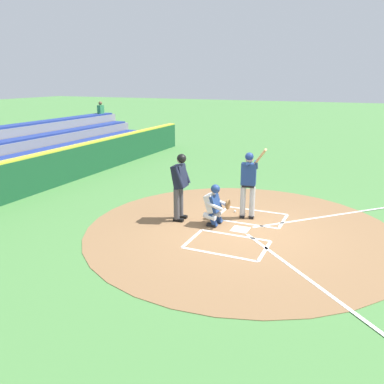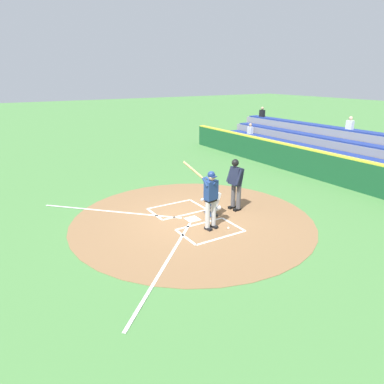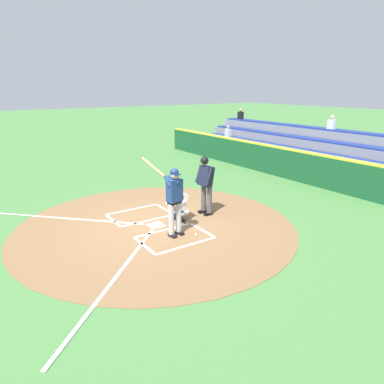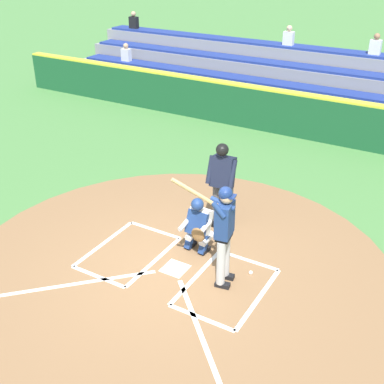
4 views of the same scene
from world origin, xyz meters
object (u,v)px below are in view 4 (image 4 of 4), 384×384
Objects in this scene: batter at (224,229)px; catcher at (198,224)px; baseball at (251,273)px; plate_umpire at (222,180)px.

batter is 1.88× the size of catcher.
baseball is (-1.19, 0.19, -0.55)m from catcher.
batter is at bearing 117.75° from plate_umpire.
plate_umpire is at bearing -62.25° from batter.
batter is 28.76× the size of baseball.
plate_umpire is at bearing -88.55° from catcher.
batter reaches higher than catcher.
baseball is (-1.22, 1.20, -1.04)m from plate_umpire.
baseball is at bearing 135.46° from plate_umpire.
catcher is (0.85, -0.66, -0.51)m from batter.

